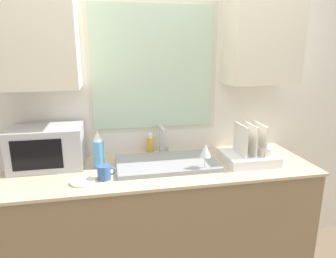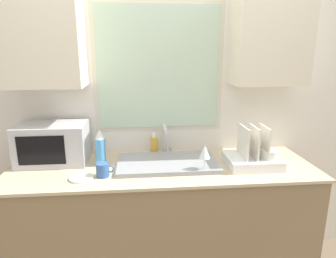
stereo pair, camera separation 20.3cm
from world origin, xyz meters
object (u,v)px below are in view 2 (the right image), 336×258
(spray_bottle, at_px, (101,148))
(wine_glass, at_px, (205,152))
(soap_bottle, at_px, (154,145))
(faucet, at_px, (165,137))
(dish_rack, at_px, (253,157))
(mug_near_sink, at_px, (103,170))
(microwave, at_px, (53,144))

(spray_bottle, relative_size, wine_glass, 1.34)
(spray_bottle, bearing_deg, soap_bottle, 27.67)
(faucet, bearing_deg, dish_rack, -25.65)
(dish_rack, xyz_separation_m, spray_bottle, (-1.08, 0.12, 0.06))
(faucet, xyz_separation_m, wine_glass, (0.23, -0.39, -0.00))
(spray_bottle, height_order, soap_bottle, spray_bottle)
(wine_glass, bearing_deg, mug_near_sink, 179.28)
(faucet, bearing_deg, spray_bottle, -160.41)
(spray_bottle, xyz_separation_m, mug_near_sink, (0.04, -0.21, -0.08))
(dish_rack, distance_m, soap_bottle, 0.76)
(soap_bottle, height_order, mug_near_sink, soap_bottle)
(microwave, bearing_deg, dish_rack, -8.23)
(wine_glass, bearing_deg, spray_bottle, 162.92)
(soap_bottle, bearing_deg, wine_glass, -53.53)
(spray_bottle, distance_m, mug_near_sink, 0.23)
(microwave, height_order, spray_bottle, microwave)
(faucet, relative_size, mug_near_sink, 2.09)
(mug_near_sink, bearing_deg, soap_bottle, 49.22)
(soap_bottle, distance_m, wine_glass, 0.53)
(faucet, height_order, dish_rack, dish_rack)
(soap_bottle, bearing_deg, dish_rack, -25.33)
(microwave, relative_size, mug_near_sink, 4.12)
(soap_bottle, xyz_separation_m, wine_glass, (0.31, -0.42, 0.07))
(faucet, distance_m, wine_glass, 0.45)
(faucet, height_order, soap_bottle, faucet)
(dish_rack, distance_m, wine_glass, 0.40)
(microwave, relative_size, dish_rack, 1.32)
(soap_bottle, bearing_deg, mug_near_sink, -130.78)
(faucet, distance_m, spray_bottle, 0.51)
(microwave, distance_m, spray_bottle, 0.36)
(spray_bottle, relative_size, mug_near_sink, 2.25)
(faucet, xyz_separation_m, microwave, (-0.83, -0.08, -0.00))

